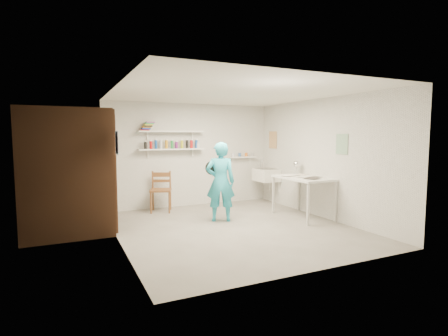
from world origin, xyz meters
name	(u,v)px	position (x,y,z in m)	size (l,w,h in m)	color
floor	(233,228)	(0.00, 0.00, -0.01)	(4.00, 4.50, 0.02)	slate
ceiling	(234,92)	(0.00, 0.00, 2.41)	(4.00, 4.50, 0.02)	silver
wall_back	(191,155)	(0.00, 2.26, 1.20)	(4.00, 0.02, 2.40)	silver
wall_front	(318,174)	(0.00, -2.26, 1.20)	(4.00, 0.02, 2.40)	silver
wall_left	(116,166)	(-2.01, 0.00, 1.20)	(0.02, 4.50, 2.40)	silver
wall_right	(322,158)	(2.01, 0.00, 1.20)	(0.02, 4.50, 2.40)	silver
doorway_recess	(110,172)	(-1.99, 1.05, 1.00)	(0.02, 0.90, 2.00)	black
corridor_box	(67,171)	(-2.70, 1.05, 1.05)	(1.40, 1.50, 2.10)	brown
door_lintel	(109,114)	(-1.97, 1.05, 2.05)	(0.06, 1.05, 0.10)	brown
door_jamb_near	(115,175)	(-1.97, 0.55, 1.00)	(0.06, 0.10, 2.00)	brown
door_jamb_far	(107,170)	(-1.97, 1.55, 1.00)	(0.06, 0.10, 2.00)	brown
shelf_lower	(172,149)	(-0.50, 2.13, 1.35)	(1.50, 0.22, 0.03)	white
shelf_upper	(171,131)	(-0.50, 2.13, 1.75)	(1.50, 0.22, 0.03)	white
ledge_shelf	(243,157)	(1.35, 2.17, 1.12)	(0.70, 0.14, 0.03)	white
poster_left	(117,143)	(-1.99, 0.05, 1.55)	(0.01, 0.28, 0.36)	#334C7F
poster_right_a	(273,140)	(1.99, 1.80, 1.55)	(0.01, 0.34, 0.42)	#995933
poster_right_b	(342,144)	(1.99, -0.55, 1.50)	(0.01, 0.30, 0.38)	#3F724C
belfast_sink	(266,175)	(1.75, 1.70, 0.70)	(0.48, 0.60, 0.30)	white
man	(220,182)	(0.00, 0.55, 0.77)	(0.56, 0.37, 1.54)	#29B1CD
wall_clock	(212,168)	(-0.09, 0.76, 1.02)	(0.28, 0.28, 0.04)	#CDC58C
wooden_chair	(161,190)	(-0.84, 1.85, 0.48)	(0.44, 0.42, 0.95)	brown
work_table	(303,197)	(1.64, 0.12, 0.41)	(0.74, 1.24, 0.83)	silver
desk_lamp	(297,164)	(1.84, 0.62, 1.05)	(0.15, 0.15, 0.15)	silver
spray_cans	(172,145)	(-0.50, 2.13, 1.45)	(1.34, 0.06, 0.17)	black
book_stack	(147,126)	(-1.04, 2.13, 1.86)	(0.30, 0.14, 0.20)	red
ledge_pots	(243,155)	(1.35, 2.17, 1.18)	(0.48, 0.07, 0.09)	silver
papers	(303,176)	(1.64, 0.12, 0.84)	(0.30, 0.22, 0.02)	silver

